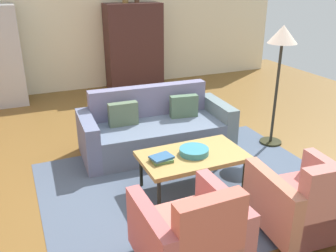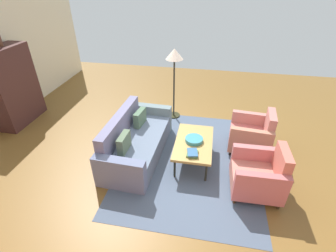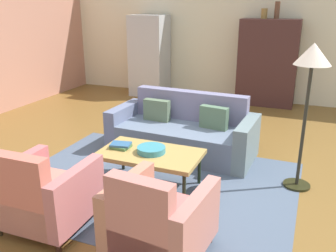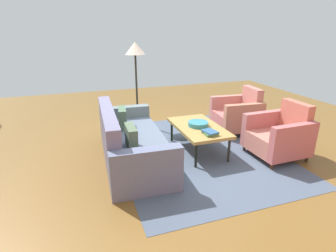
# 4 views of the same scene
# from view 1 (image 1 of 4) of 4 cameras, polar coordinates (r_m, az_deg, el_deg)

# --- Properties ---
(ground_plane) EXTENTS (10.28, 10.28, 0.00)m
(ground_plane) POSITION_cam_1_polar(r_m,az_deg,el_deg) (4.76, 3.39, -6.91)
(ground_plane) COLOR brown
(wall_back) EXTENTS (8.53, 0.12, 2.80)m
(wall_back) POSITION_cam_1_polar(r_m,az_deg,el_deg) (8.25, -10.31, 15.62)
(wall_back) COLOR beige
(wall_back) RESTS_ON ground
(area_rug) EXTENTS (3.40, 2.60, 0.01)m
(area_rug) POSITION_cam_1_polar(r_m,az_deg,el_deg) (4.44, 3.42, -9.22)
(area_rug) COLOR #4C5A70
(area_rug) RESTS_ON ground
(couch) EXTENTS (2.14, 0.99, 0.86)m
(couch) POSITION_cam_1_polar(r_m,az_deg,el_deg) (5.23, -2.04, -0.54)
(couch) COLOR slate
(couch) RESTS_ON ground
(coffee_table) EXTENTS (1.20, 0.70, 0.44)m
(coffee_table) POSITION_cam_1_polar(r_m,az_deg,el_deg) (4.20, 3.85, -4.86)
(coffee_table) COLOR black
(coffee_table) RESTS_ON ground
(armchair_left) EXTENTS (0.81, 0.81, 0.88)m
(armchair_left) POSITION_cam_1_polar(r_m,az_deg,el_deg) (3.13, 3.74, -16.96)
(armchair_left) COLOR #3C2818
(armchair_left) RESTS_ON ground
(armchair_right) EXTENTS (0.87, 0.87, 0.88)m
(armchair_right) POSITION_cam_1_polar(r_m,az_deg,el_deg) (3.73, 20.62, -11.31)
(armchair_right) COLOR black
(armchair_right) RESTS_ON ground
(fruit_bowl) EXTENTS (0.34, 0.34, 0.07)m
(fruit_bowl) POSITION_cam_1_polar(r_m,az_deg,el_deg) (4.17, 4.08, -3.93)
(fruit_bowl) COLOR teal
(fruit_bowl) RESTS_ON coffee_table
(book_stack) EXTENTS (0.27, 0.22, 0.06)m
(book_stack) POSITION_cam_1_polar(r_m,az_deg,el_deg) (4.02, -1.02, -5.09)
(book_stack) COLOR #4B7646
(book_stack) RESTS_ON coffee_table
(cabinet) EXTENTS (1.20, 0.51, 1.80)m
(cabinet) POSITION_cam_1_polar(r_m,az_deg,el_deg) (8.15, -5.34, 12.24)
(cabinet) COLOR #422422
(cabinet) RESTS_ON ground
(floor_lamp) EXTENTS (0.40, 0.40, 1.72)m
(floor_lamp) POSITION_cam_1_polar(r_m,az_deg,el_deg) (5.29, 17.30, 11.82)
(floor_lamp) COLOR black
(floor_lamp) RESTS_ON ground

